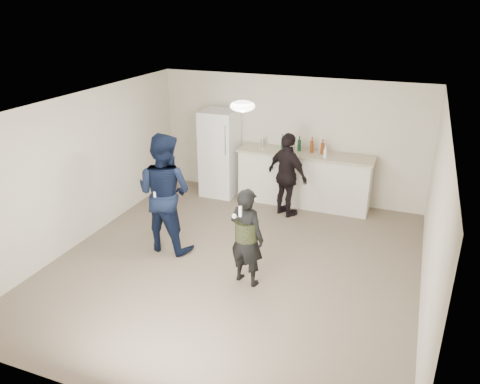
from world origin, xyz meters
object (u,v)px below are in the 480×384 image
(fridge, at_px, (220,153))
(man, at_px, (165,193))
(shaker, at_px, (263,143))
(counter, at_px, (304,180))
(woman, at_px, (247,237))
(spectator, at_px, (287,175))

(fridge, relative_size, man, 0.91)
(fridge, distance_m, shaker, 0.94)
(shaker, bearing_deg, man, -106.14)
(counter, distance_m, shaker, 1.12)
(fridge, height_order, shaker, fridge)
(fridge, distance_m, woman, 3.47)
(shaker, xyz_separation_m, woman, (0.83, -3.16, -0.43))
(counter, xyz_separation_m, shaker, (-0.90, 0.08, 0.65))
(fridge, relative_size, woman, 1.21)
(man, bearing_deg, shaker, -102.24)
(fridge, xyz_separation_m, man, (0.12, -2.51, 0.09))
(woman, relative_size, spectator, 0.91)
(shaker, relative_size, spectator, 0.10)
(woman, distance_m, spectator, 2.46)
(woman, bearing_deg, counter, -78.19)
(man, distance_m, woman, 1.70)
(shaker, bearing_deg, spectator, -43.70)
(man, relative_size, spectator, 1.22)
(counter, distance_m, woman, 3.09)
(fridge, bearing_deg, shaker, 9.66)
(counter, height_order, spectator, spectator)
(shaker, relative_size, woman, 0.11)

